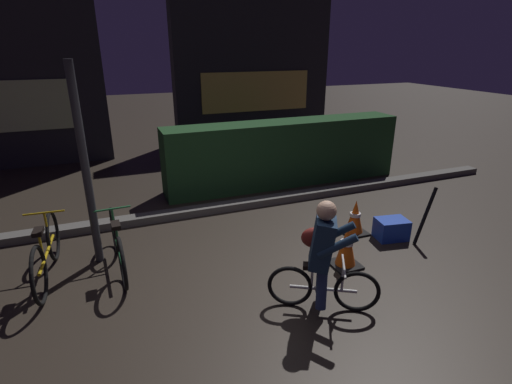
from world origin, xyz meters
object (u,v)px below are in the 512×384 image
object	(u,v)px
street_post	(85,169)
traffic_cone_far	(355,218)
parked_bike_center_left	(118,244)
cyclist	(323,256)
parked_bike_left_mid	(46,252)
traffic_cone_near	(347,246)
closed_umbrella	(425,216)
blue_crate	(391,229)

from	to	relation	value
street_post	traffic_cone_far	size ratio (longest dim) A/B	4.79
parked_bike_center_left	cyclist	bearing A→B (deg)	-132.42
parked_bike_left_mid	traffic_cone_near	bearing A→B (deg)	-103.74
traffic_cone_near	traffic_cone_far	bearing A→B (deg)	48.87
parked_bike_center_left	cyclist	world-z (taller)	cyclist
street_post	closed_umbrella	size ratio (longest dim) A/B	2.97
closed_umbrella	traffic_cone_near	bearing A→B (deg)	175.77
cyclist	closed_umbrella	xyz separation A→B (m)	(2.13, 0.76, -0.22)
cyclist	traffic_cone_near	bearing A→B (deg)	69.74
street_post	cyclist	distance (m)	2.98
parked_bike_center_left	traffic_cone_near	distance (m)	2.88
traffic_cone_far	street_post	bearing A→B (deg)	171.18
street_post	traffic_cone_near	xyz separation A→B (m)	(2.93, -1.30, -0.98)
traffic_cone_near	cyclist	xyz separation A→B (m)	(-0.73, -0.61, 0.35)
street_post	cyclist	size ratio (longest dim) A/B	2.03
parked_bike_left_mid	traffic_cone_far	size ratio (longest dim) A/B	3.13
parked_bike_center_left	traffic_cone_far	distance (m)	3.35
street_post	parked_bike_center_left	bearing A→B (deg)	-49.69
traffic_cone_near	closed_umbrella	xyz separation A→B (m)	(1.39, 0.15, 0.13)
traffic_cone_far	blue_crate	distance (m)	0.54
cyclist	blue_crate	bearing A→B (deg)	59.48
parked_bike_center_left	cyclist	distance (m)	2.56
closed_umbrella	parked_bike_center_left	bearing A→B (deg)	157.69
parked_bike_center_left	closed_umbrella	world-z (taller)	closed_umbrella
parked_bike_center_left	closed_umbrella	bearing A→B (deg)	-104.65
traffic_cone_far	cyclist	bearing A→B (deg)	-135.58
parked_bike_center_left	blue_crate	bearing A→B (deg)	-102.03
parked_bike_center_left	cyclist	size ratio (longest dim) A/B	1.26
parked_bike_left_mid	traffic_cone_near	size ratio (longest dim) A/B	2.85
parked_bike_left_mid	traffic_cone_far	xyz separation A→B (m)	(4.14, -0.34, -0.09)
parked_bike_left_mid	traffic_cone_near	xyz separation A→B (m)	(3.50, -1.09, -0.07)
parked_bike_left_mid	parked_bike_center_left	world-z (taller)	parked_bike_left_mid
street_post	parked_bike_center_left	distance (m)	1.00
parked_bike_center_left	traffic_cone_near	xyz separation A→B (m)	(2.69, -1.01, -0.05)
parked_bike_center_left	traffic_cone_far	size ratio (longest dim) A/B	2.98
parked_bike_left_mid	cyclist	world-z (taller)	cyclist
street_post	traffic_cone_far	bearing A→B (deg)	-8.82
street_post	closed_umbrella	bearing A→B (deg)	-14.88
traffic_cone_near	cyclist	bearing A→B (deg)	-140.18
traffic_cone_far	cyclist	size ratio (longest dim) A/B	0.42
parked_bike_left_mid	blue_crate	distance (m)	4.60
traffic_cone_near	cyclist	world-z (taller)	cyclist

